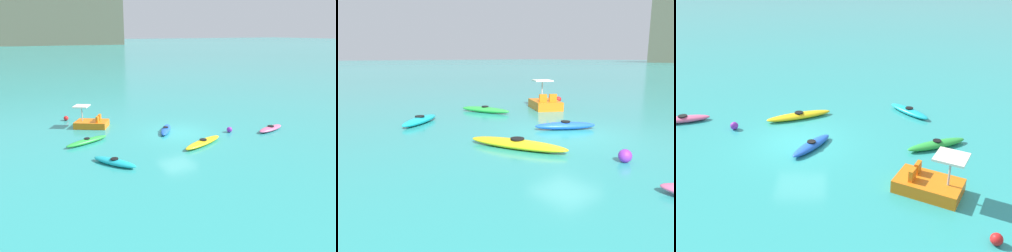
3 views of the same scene
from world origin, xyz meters
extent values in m
plane|color=teal|center=(0.00, 0.00, 0.00)|extent=(600.00, 600.00, 0.00)
ellipsoid|color=#19B7C6|center=(-5.87, -3.53, 0.16)|extent=(2.17, 2.73, 0.32)
cylinder|color=black|center=(-5.87, -3.53, 0.35)|extent=(0.60, 0.60, 0.05)
ellipsoid|color=blue|center=(-0.66, 0.69, 0.16)|extent=(1.97, 2.55, 0.32)
cylinder|color=black|center=(-0.66, 0.69, 0.35)|extent=(0.55, 0.55, 0.05)
ellipsoid|color=yellow|center=(0.26, -2.92, 0.16)|extent=(3.60, 2.06, 0.32)
cylinder|color=black|center=(0.26, -2.92, 0.35)|extent=(0.61, 0.61, 0.05)
ellipsoid|color=green|center=(-6.42, 0.66, 0.16)|extent=(3.07, 1.66, 0.32)
cylinder|color=black|center=(-6.42, 0.66, 0.35)|extent=(0.49, 0.49, 0.05)
ellipsoid|color=pink|center=(6.42, -2.51, 0.16)|extent=(2.82, 1.43, 0.32)
cylinder|color=black|center=(6.42, -2.51, 0.35)|extent=(0.58, 0.58, 0.05)
cube|color=orange|center=(-5.23, 4.27, 0.25)|extent=(2.83, 2.50, 0.50)
cube|color=orange|center=(-4.90, 3.73, 0.72)|extent=(0.36, 0.46, 0.44)
cube|color=orange|center=(-4.60, 4.25, 0.72)|extent=(0.36, 0.46, 0.44)
cylinder|color=#B2B2B7|center=(-5.83, 4.62, 1.05)|extent=(0.08, 0.08, 1.10)
cube|color=silver|center=(-5.83, 4.62, 1.64)|extent=(1.50, 1.50, 0.08)
sphere|color=red|center=(-6.66, 7.13, 0.20)|extent=(0.39, 0.39, 0.39)
sphere|color=purple|center=(3.43, -1.50, 0.20)|extent=(0.40, 0.40, 0.40)
camera|label=1|loc=(-10.58, -19.62, 7.06)|focal=34.56mm
camera|label=2|loc=(8.30, -10.18, 3.06)|focal=35.25mm
camera|label=3|loc=(-1.95, 15.96, 7.82)|focal=39.84mm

